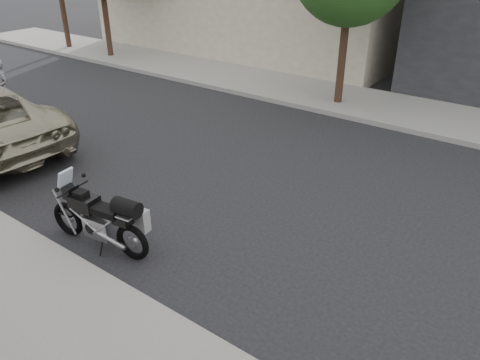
% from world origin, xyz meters
% --- Properties ---
extents(ground, '(120.00, 120.00, 0.00)m').
position_xyz_m(ground, '(0.00, 0.00, 0.00)').
color(ground, black).
rests_on(ground, ground).
extents(far_sidewalk, '(44.00, 3.00, 0.15)m').
position_xyz_m(far_sidewalk, '(0.00, -6.50, 0.07)').
color(far_sidewalk, gray).
rests_on(far_sidewalk, ground).
extents(motorcycle, '(2.16, 0.87, 1.37)m').
position_xyz_m(motorcycle, '(1.86, 3.41, 0.59)').
color(motorcycle, black).
rests_on(motorcycle, ground).
extents(pedestrian, '(0.66, 0.45, 1.75)m').
position_xyz_m(pedestrian, '(9.49, 0.86, 0.88)').
color(pedestrian, slate).
rests_on(pedestrian, ground).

